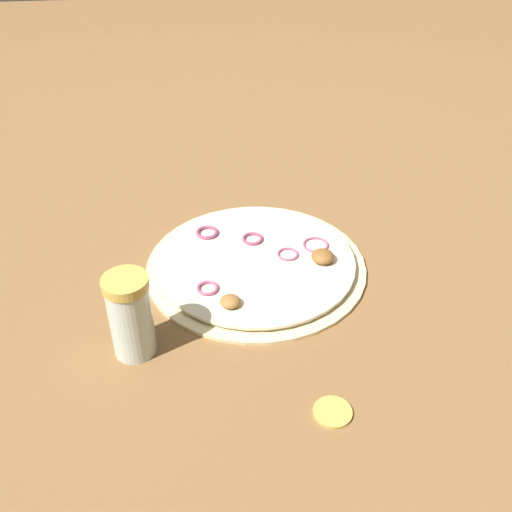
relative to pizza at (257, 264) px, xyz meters
The scene contains 4 objects.
ground_plane 0.01m from the pizza, 64.55° to the left, with size 3.00×3.00×0.00m, color brown.
pizza is the anchor object (origin of this frame).
spice_jar 0.21m from the pizza, 131.67° to the left, with size 0.05×0.05×0.11m.
loose_cap 0.26m from the pizza, 168.40° to the right, with size 0.04×0.04×0.01m.
Camera 1 is at (-0.64, 0.07, 0.50)m, focal length 42.00 mm.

